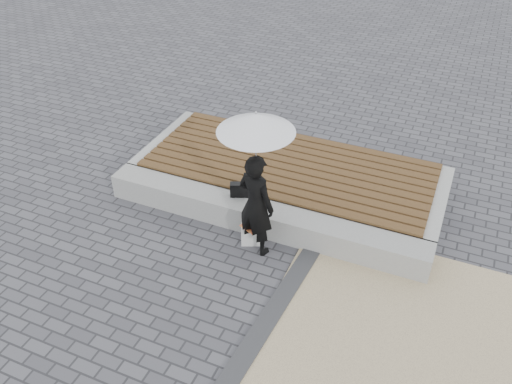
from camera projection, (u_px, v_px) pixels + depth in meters
ground at (213, 301)px, 6.91m from camera, size 80.00×80.00×0.00m
edging_band at (250, 348)px, 6.29m from camera, size 0.61×5.20×0.04m
seating_ledge at (261, 217)px, 7.99m from camera, size 5.00×0.45×0.40m
timber_platform at (289, 176)px, 8.88m from camera, size 5.00×2.00×0.40m
timber_decking at (290, 165)px, 8.75m from camera, size 4.60×2.00×0.04m
woman at (256, 205)px, 7.27m from camera, size 0.66×0.53×1.57m
parasol at (256, 123)px, 6.53m from camera, size 0.99×0.99×1.27m
handbag at (241, 190)px, 8.02m from camera, size 0.34×0.23×0.23m
canvas_tote at (253, 234)px, 7.71m from camera, size 0.35×0.25×0.34m
magazine at (251, 227)px, 7.57m from camera, size 0.34×0.30×0.01m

